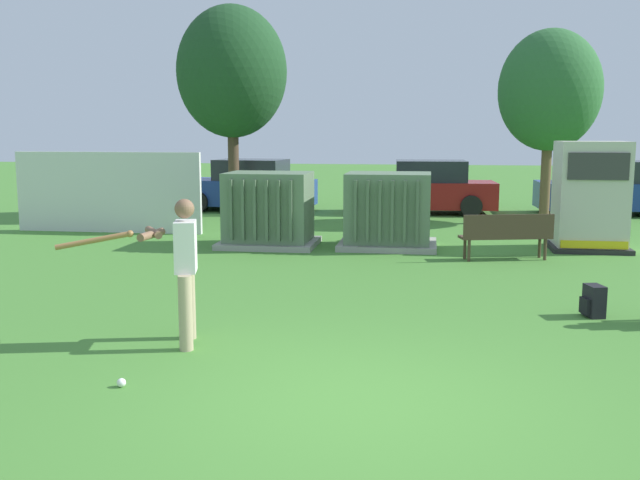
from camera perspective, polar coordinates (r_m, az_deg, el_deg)
ground_plane at (r=6.89m, az=2.88°, el=-12.84°), size 96.00×96.00×0.00m
fence_panel at (r=18.69m, az=-16.45°, el=3.64°), size 4.80×0.12×2.00m
transformer_west at (r=15.83m, az=-4.08°, el=2.36°), size 2.10×1.70×1.62m
transformer_mid_west at (r=15.67m, az=5.42°, el=2.27°), size 2.10×1.70×1.62m
generator_enclosure at (r=16.29m, az=20.60°, el=3.23°), size 1.60×1.40×2.30m
park_bench at (r=14.52m, az=14.57°, el=0.52°), size 1.84×0.82×0.92m
batter at (r=8.60m, az=-10.95°, el=-1.86°), size 1.61×0.77×1.74m
sports_ball at (r=7.54m, az=-15.45°, el=-10.84°), size 0.09×0.09×0.09m
backpack at (r=10.54m, az=20.83°, el=-4.57°), size 0.32×0.36×0.44m
tree_left at (r=21.58m, az=-6.99°, el=13.04°), size 3.20×3.20×6.11m
tree_center_left at (r=20.68m, az=17.73°, el=11.19°), size 2.73×2.73×5.21m
parked_car_leftmost at (r=23.01m, az=-5.70°, el=4.22°), size 4.35×2.23×1.62m
parked_car_left_of_center at (r=22.34m, az=8.45°, el=4.03°), size 4.29×2.09×1.62m
parked_car_right_of_center at (r=23.47m, az=22.03°, el=3.71°), size 4.27×2.05×1.62m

